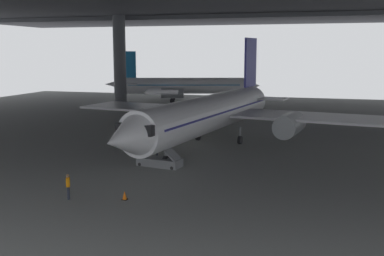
% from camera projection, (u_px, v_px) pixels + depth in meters
% --- Properties ---
extents(ground_plane, '(110.00, 110.00, 0.00)m').
position_uv_depth(ground_plane, '(204.00, 145.00, 48.87)').
color(ground_plane, slate).
extents(airplane_main, '(35.07, 35.95, 11.30)m').
position_uv_depth(airplane_main, '(211.00, 113.00, 48.12)').
color(airplane_main, white).
rests_on(airplane_main, ground_plane).
extents(boarding_stairs, '(4.34, 2.09, 4.62)m').
position_uv_depth(boarding_stairs, '(159.00, 158.00, 39.89)').
color(boarding_stairs, slate).
rests_on(boarding_stairs, ground_plane).
extents(crew_worker_near_nose, '(0.34, 0.51, 1.71)m').
position_uv_depth(crew_worker_near_nose, '(68.00, 185.00, 30.86)').
color(crew_worker_near_nose, '#232838').
rests_on(crew_worker_near_nose, ground_plane).
extents(crew_worker_by_stairs, '(0.24, 0.55, 1.75)m').
position_uv_depth(crew_worker_by_stairs, '(157.00, 148.00, 42.30)').
color(crew_worker_by_stairs, '#232838').
rests_on(crew_worker_by_stairs, ground_plane).
extents(airplane_distant, '(29.47, 29.10, 9.68)m').
position_uv_depth(airplane_distant, '(181.00, 86.00, 90.33)').
color(airplane_distant, white).
rests_on(airplane_distant, ground_plane).
extents(traffic_cone_orange, '(0.36, 0.36, 0.60)m').
position_uv_depth(traffic_cone_orange, '(125.00, 195.00, 30.86)').
color(traffic_cone_orange, black).
rests_on(traffic_cone_orange, ground_plane).
extents(baggage_tug, '(2.07, 2.50, 0.90)m').
position_uv_depth(baggage_tug, '(182.00, 127.00, 57.14)').
color(baggage_tug, yellow).
rests_on(baggage_tug, ground_plane).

